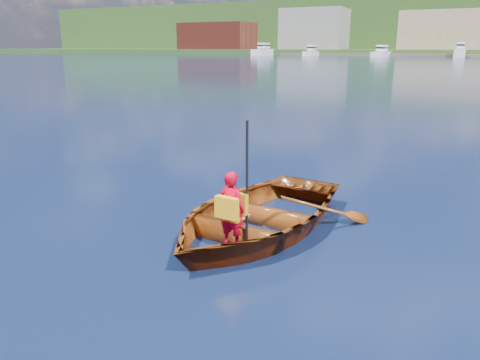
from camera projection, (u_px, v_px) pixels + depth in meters
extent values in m
plane|color=#123048|center=(234.00, 230.00, 7.39)|extent=(600.00, 600.00, 0.00)
imported|color=maroon|center=(256.00, 214.00, 7.32)|extent=(3.32, 4.30, 0.82)
imported|color=red|center=(232.00, 209.00, 6.42)|extent=(0.43, 0.31, 1.09)
cube|color=#FFAC17|center=(227.00, 208.00, 6.30)|extent=(0.35, 0.14, 0.30)
cube|color=#FFAC17|center=(237.00, 203.00, 6.50)|extent=(0.35, 0.12, 0.30)
cube|color=#FFAC17|center=(232.00, 218.00, 6.45)|extent=(0.33, 0.26, 0.05)
cylinder|color=black|center=(247.00, 185.00, 6.37)|extent=(0.04, 0.04, 1.76)
cube|color=#405A24|center=(465.00, 52.00, 171.53)|extent=(400.00, 80.00, 2.00)
cube|color=#26481B|center=(470.00, 28.00, 212.06)|extent=(400.00, 100.00, 22.00)
cube|color=maroon|center=(217.00, 36.00, 186.02)|extent=(28.00, 16.00, 10.00)
cube|color=gray|center=(314.00, 29.00, 168.69)|extent=(22.00, 16.00, 14.00)
cube|color=tan|center=(450.00, 30.00, 150.08)|extent=(30.00, 16.00, 12.00)
cube|color=white|center=(262.00, 53.00, 156.45)|extent=(3.30, 11.78, 2.34)
cube|color=white|center=(264.00, 46.00, 156.84)|extent=(2.31, 5.30, 1.80)
cube|color=black|center=(264.00, 45.00, 156.81)|extent=(2.37, 5.54, 0.50)
cube|color=white|center=(311.00, 54.00, 149.44)|extent=(2.65, 9.46, 1.68)
cube|color=white|center=(312.00, 48.00, 149.74)|extent=(1.85, 4.26, 1.80)
cube|color=black|center=(312.00, 47.00, 149.71)|extent=(1.91, 4.44, 0.50)
cube|color=white|center=(381.00, 54.00, 140.28)|extent=(3.76, 13.42, 1.62)
cube|color=white|center=(382.00, 48.00, 140.93)|extent=(2.63, 6.04, 1.80)
cube|color=black|center=(382.00, 48.00, 140.90)|extent=(2.71, 6.31, 0.50)
cube|color=white|center=(460.00, 54.00, 131.14)|extent=(2.83, 10.09, 2.35)
cube|color=white|center=(461.00, 45.00, 131.38)|extent=(1.98, 4.54, 1.80)
cube|color=black|center=(461.00, 45.00, 131.35)|extent=(2.03, 4.74, 0.50)
cylinder|color=#382314|center=(159.00, 38.00, 245.19)|extent=(0.80, 0.80, 3.90)
sphere|color=#1A5B18|center=(159.00, 28.00, 243.77)|extent=(7.29, 7.29, 7.29)
cylinder|color=#382314|center=(449.00, 21.00, 222.56)|extent=(0.80, 0.80, 2.41)
sphere|color=#1A5B18|center=(450.00, 13.00, 221.67)|extent=(4.50, 4.50, 4.50)
cylinder|color=#382314|center=(320.00, 14.00, 276.95)|extent=(0.80, 0.80, 3.71)
sphere|color=#1A5B18|center=(321.00, 5.00, 275.60)|extent=(6.93, 6.93, 6.93)
cylinder|color=#382314|center=(425.00, 17.00, 238.09)|extent=(0.80, 0.80, 2.47)
sphere|color=#1A5B18|center=(426.00, 10.00, 237.18)|extent=(4.61, 4.61, 4.61)
cylinder|color=#382314|center=(390.00, 33.00, 203.91)|extent=(0.80, 0.80, 3.78)
sphere|color=#1A5B18|center=(391.00, 21.00, 202.53)|extent=(7.05, 7.05, 7.05)
cylinder|color=#382314|center=(228.00, 41.00, 220.93)|extent=(0.80, 0.80, 3.65)
sphere|color=#1A5B18|center=(228.00, 30.00, 219.60)|extent=(6.81, 6.81, 6.81)
cylinder|color=#382314|center=(231.00, 18.00, 299.95)|extent=(0.80, 0.80, 2.46)
sphere|color=#1A5B18|center=(231.00, 13.00, 299.06)|extent=(4.58, 4.58, 4.58)
cylinder|color=#382314|center=(196.00, 42.00, 229.33)|extent=(0.80, 0.80, 2.89)
sphere|color=#1A5B18|center=(196.00, 33.00, 228.28)|extent=(5.39, 5.39, 5.39)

